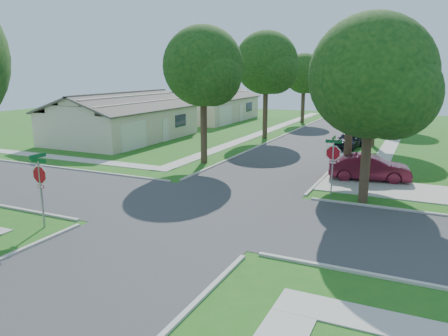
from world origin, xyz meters
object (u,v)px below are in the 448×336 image
object	(u,v)px
car_curb_east	(349,140)
house_nw_far	(209,108)
stop_sign_ne	(333,156)
tree_e_far	(391,71)
tree_w_near	(204,70)
tree_w_mid	(267,66)
tree_e_near	(353,79)
tree_e_mid	(378,68)
stop_sign_sw	(40,178)
tree_ne_corner	(373,82)
car_driveway	(369,168)
car_curb_west	(343,113)
tree_w_far	(304,75)
house_nw_near	(123,123)

from	to	relation	value
car_curb_east	house_nw_far	bearing A→B (deg)	152.84
stop_sign_ne	tree_e_far	xyz separation A→B (m)	(0.05, 29.31, 3.95)
tree_w_near	tree_w_mid	xyz separation A→B (m)	(0.00, 12.00, 0.37)
tree_w_mid	car_curb_east	bearing A→B (deg)	-15.09
tree_e_near	tree_e_mid	world-z (taller)	tree_e_mid
tree_e_mid	tree_e_far	bearing A→B (deg)	90.02
stop_sign_sw	tree_e_mid	xyz separation A→B (m)	(9.46, 25.71, 4.22)
tree_e_far	tree_w_near	xyz separation A→B (m)	(-9.40, -25.00, 0.14)
tree_w_near	tree_ne_corner	bearing A→B (deg)	-23.56
car_driveway	car_curb_west	bearing A→B (deg)	2.80
stop_sign_ne	tree_e_near	world-z (taller)	tree_e_near
tree_w_far	car_curb_east	xyz separation A→B (m)	(7.85, -15.11, -4.84)
stop_sign_ne	tree_e_near	bearing A→B (deg)	89.32
tree_ne_corner	house_nw_near	bearing A→B (deg)	154.23
tree_w_mid	tree_e_near	bearing A→B (deg)	-51.95
tree_e_far	house_nw_far	xyz separation A→B (m)	(-20.75, -2.01, -4.46)
tree_e_far	house_nw_far	world-z (taller)	tree_e_far
house_nw_near	car_driveway	world-z (taller)	house_nw_near
tree_w_near	tree_w_mid	bearing A→B (deg)	89.98
stop_sign_sw	car_curb_west	xyz separation A→B (m)	(3.50, 45.49, -1.32)
tree_e_far	tree_w_mid	size ratio (longest dim) A/B	0.91
tree_w_near	house_nw_near	distance (m)	13.63
house_nw_far	car_curb_west	world-z (taller)	house_nw_far
stop_sign_ne	tree_e_near	size ratio (longest dim) A/B	0.36
house_nw_near	car_curb_west	bearing A→B (deg)	60.17
car_curb_east	car_curb_west	distance (m)	22.34
car_curb_east	tree_w_far	bearing A→B (deg)	124.62
tree_e_near	tree_ne_corner	distance (m)	5.06
tree_ne_corner	car_curb_west	size ratio (longest dim) A/B	1.77
tree_w_mid	stop_sign_ne	bearing A→B (deg)	-60.20
tree_e_near	tree_e_mid	size ratio (longest dim) A/B	0.90
stop_sign_sw	tree_w_mid	size ratio (longest dim) A/B	0.31
house_nw_near	house_nw_far	bearing A→B (deg)	90.00
house_nw_near	house_nw_far	xyz separation A→B (m)	(0.00, 17.00, 0.00)
tree_e_near	car_curb_east	distance (m)	11.18
tree_e_mid	car_driveway	world-z (taller)	tree_e_mid
tree_e_mid	tree_w_near	world-z (taller)	tree_e_mid
tree_ne_corner	car_curb_east	bearing A→B (deg)	102.14
tree_e_mid	tree_w_far	size ratio (longest dim) A/B	1.15
stop_sign_ne	car_curb_west	world-z (taller)	stop_sign_ne
tree_w_far	house_nw_far	world-z (taller)	tree_w_far
tree_e_mid	car_curb_east	xyz separation A→B (m)	(-1.56, -2.11, -5.59)
tree_ne_corner	tree_w_far	bearing A→B (deg)	110.28
tree_w_near	tree_e_near	bearing A→B (deg)	-0.00
house_nw_far	house_nw_near	bearing A→B (deg)	-90.00
house_nw_near	car_curb_east	size ratio (longest dim) A/B	3.49
tree_w_far	car_curb_east	size ratio (longest dim) A/B	2.06
tree_e_near	tree_w_near	distance (m)	9.41
tree_e_far	tree_ne_corner	xyz separation A→B (m)	(1.61, -29.80, -0.39)
tree_e_near	car_curb_west	bearing A→B (deg)	100.61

